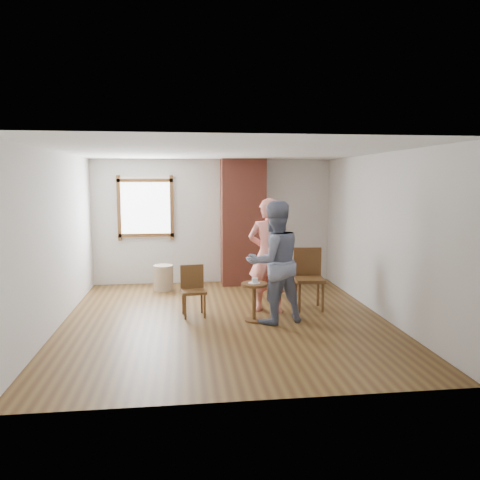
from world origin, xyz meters
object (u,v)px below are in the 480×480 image
person_pink (269,255)px  side_table (254,296)px  dining_chair_left (193,287)px  dining_chair_right (308,275)px  man (274,262)px  stoneware_crock (163,278)px

person_pink → side_table: bearing=79.7°
dining_chair_left → dining_chair_right: 1.97m
dining_chair_left → man: size_ratio=0.43×
dining_chair_left → side_table: dining_chair_left is taller
dining_chair_right → side_table: bearing=-143.4°
stoneware_crock → dining_chair_right: dining_chair_right is taller
dining_chair_right → person_pink: person_pink is taller
person_pink → dining_chair_right: bearing=-148.9°
stoneware_crock → person_pink: person_pink is taller
person_pink → dining_chair_left: bearing=24.7°
man → person_pink: bearing=-109.4°
stoneware_crock → side_table: side_table is taller
stoneware_crock → dining_chair_left: (0.55, -1.81, 0.21)m
man → person_pink: size_ratio=0.99×
man → person_pink: person_pink is taller
side_table → person_pink: person_pink is taller
stoneware_crock → dining_chair_left: size_ratio=0.62×
side_table → man: size_ratio=0.32×
side_table → man: bearing=-13.1°
dining_chair_left → man: man is taller
stoneware_crock → side_table: 2.70m
dining_chair_right → person_pink: bearing=-165.5°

